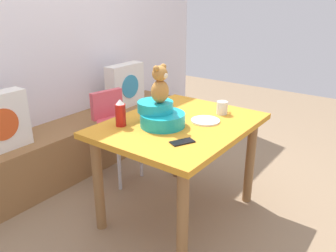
% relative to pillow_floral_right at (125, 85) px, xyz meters
% --- Properties ---
extents(ground_plane, '(8.00, 8.00, 0.00)m').
position_rel_pillow_floral_right_xyz_m(ground_plane, '(-0.70, -1.17, -0.68)').
color(ground_plane, '#8C7256').
extents(back_wall, '(4.40, 0.10, 2.60)m').
position_rel_pillow_floral_right_xyz_m(back_wall, '(-0.70, 0.29, 0.62)').
color(back_wall, silver).
rests_on(back_wall, ground_plane).
extents(window_bench, '(2.60, 0.44, 0.46)m').
position_rel_pillow_floral_right_xyz_m(window_bench, '(-0.70, 0.02, -0.45)').
color(window_bench, olive).
rests_on(window_bench, ground_plane).
extents(pillow_floral_right, '(0.44, 0.15, 0.44)m').
position_rel_pillow_floral_right_xyz_m(pillow_floral_right, '(0.00, 0.00, 0.00)').
color(pillow_floral_right, white).
rests_on(pillow_floral_right, window_bench).
extents(dining_table, '(1.12, 0.88, 0.74)m').
position_rel_pillow_floral_right_xyz_m(dining_table, '(-0.70, -1.17, -0.06)').
color(dining_table, orange).
rests_on(dining_table, ground_plane).
extents(highchair, '(0.38, 0.49, 0.79)m').
position_rel_pillow_floral_right_xyz_m(highchair, '(-0.57, -0.42, -0.16)').
color(highchair, '#D84C59').
rests_on(highchair, ground_plane).
extents(infant_seat_teal, '(0.30, 0.33, 0.16)m').
position_rel_pillow_floral_right_xyz_m(infant_seat_teal, '(-0.82, -1.09, 0.13)').
color(infant_seat_teal, '#18A4AF').
rests_on(infant_seat_teal, dining_table).
extents(teddy_bear, '(0.13, 0.12, 0.25)m').
position_rel_pillow_floral_right_xyz_m(teddy_bear, '(-0.82, -1.09, 0.34)').
color(teddy_bear, '#B37937').
rests_on(teddy_bear, infant_seat_teal).
extents(ketchup_bottle, '(0.07, 0.07, 0.18)m').
position_rel_pillow_floral_right_xyz_m(ketchup_bottle, '(-0.98, -0.89, 0.15)').
color(ketchup_bottle, red).
rests_on(ketchup_bottle, dining_table).
extents(coffee_mug, '(0.12, 0.08, 0.09)m').
position_rel_pillow_floral_right_xyz_m(coffee_mug, '(-0.36, -1.31, 0.11)').
color(coffee_mug, silver).
rests_on(coffee_mug, dining_table).
extents(dinner_plate_near, '(0.20, 0.20, 0.01)m').
position_rel_pillow_floral_right_xyz_m(dinner_plate_near, '(-0.58, -1.30, 0.07)').
color(dinner_plate_near, white).
rests_on(dinner_plate_near, dining_table).
extents(cell_phone, '(0.16, 0.13, 0.01)m').
position_rel_pillow_floral_right_xyz_m(cell_phone, '(-0.97, -1.37, 0.06)').
color(cell_phone, black).
rests_on(cell_phone, dining_table).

